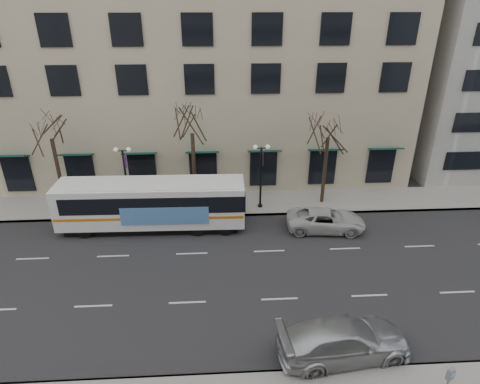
{
  "coord_description": "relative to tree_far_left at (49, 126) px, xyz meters",
  "views": [
    {
      "loc": [
        1.89,
        -19.26,
        14.79
      ],
      "look_at": [
        3.14,
        2.95,
        4.0
      ],
      "focal_mm": 30.0,
      "sensor_mm": 36.0,
      "label": 1
    }
  ],
  "objects": [
    {
      "name": "tree_far_mid",
      "position": [
        10.0,
        0.0,
        0.21
      ],
      "size": [
        3.6,
        3.6,
        8.55
      ],
      "color": "black",
      "rests_on": "ground"
    },
    {
      "name": "lamp_post_left",
      "position": [
        5.01,
        -0.6,
        -3.75
      ],
      "size": [
        1.22,
        0.45,
        5.21
      ],
      "color": "black",
      "rests_on": "ground"
    },
    {
      "name": "lamp_post_right",
      "position": [
        15.01,
        -0.6,
        -3.75
      ],
      "size": [
        1.22,
        0.45,
        5.21
      ],
      "color": "black",
      "rests_on": "ground"
    },
    {
      "name": "building_hotel",
      "position": [
        8.0,
        12.2,
        5.3
      ],
      "size": [
        40.0,
        20.0,
        24.0
      ],
      "primitive_type": "cube",
      "color": "tan",
      "rests_on": "ground"
    },
    {
      "name": "white_pickup",
      "position": [
        19.28,
        -4.0,
        -5.94
      ],
      "size": [
        5.67,
        3.03,
        1.52
      ],
      "primitive_type": "imported",
      "rotation": [
        0.0,
        0.0,
        1.47
      ],
      "color": "#BDBDBD",
      "rests_on": "ground"
    },
    {
      "name": "tree_far_left",
      "position": [
        0.0,
        0.0,
        0.0
      ],
      "size": [
        3.6,
        3.6,
        8.34
      ],
      "color": "black",
      "rests_on": "ground"
    },
    {
      "name": "tree_far_right",
      "position": [
        20.0,
        0.0,
        -0.28
      ],
      "size": [
        3.6,
        3.6,
        8.06
      ],
      "color": "black",
      "rests_on": "ground"
    },
    {
      "name": "sidewalk_far",
      "position": [
        15.0,
        0.2,
        -6.62
      ],
      "size": [
        80.0,
        4.0,
        0.15
      ],
      "primitive_type": "cube",
      "color": "gray",
      "rests_on": "ground"
    },
    {
      "name": "city_bus",
      "position": [
        7.22,
        -3.01,
        -4.79
      ],
      "size": [
        12.96,
        3.05,
        3.5
      ],
      "rotation": [
        0.0,
        0.0,
        -0.02
      ],
      "color": "white",
      "rests_on": "ground"
    },
    {
      "name": "pay_station",
      "position": [
        20.91,
        -17.35,
        -5.54
      ],
      "size": [
        0.35,
        0.3,
        1.39
      ],
      "rotation": [
        0.0,
        0.0,
        0.42
      ],
      "color": "gray",
      "rests_on": "sidewalk_near"
    },
    {
      "name": "silver_car",
      "position": [
        17.33,
        -15.0,
        -5.81
      ],
      "size": [
        6.35,
        3.18,
        1.77
      ],
      "primitive_type": "imported",
      "rotation": [
        0.0,
        0.0,
        1.69
      ],
      "color": "#B5B7BD",
      "rests_on": "ground"
    },
    {
      "name": "ground",
      "position": [
        10.0,
        -8.8,
        -6.7
      ],
      "size": [
        160.0,
        160.0,
        0.0
      ],
      "primitive_type": "plane",
      "color": "black",
      "rests_on": "ground"
    }
  ]
}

